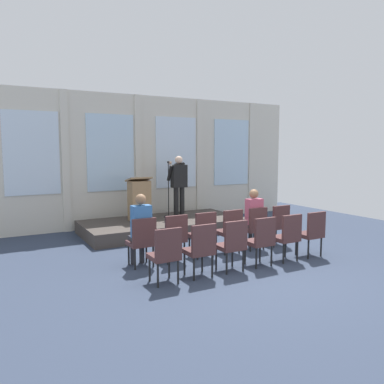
{
  "coord_description": "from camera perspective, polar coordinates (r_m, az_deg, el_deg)",
  "views": [
    {
      "loc": [
        -4.18,
        -5.31,
        2.18
      ],
      "look_at": [
        0.17,
        2.54,
        1.18
      ],
      "focal_mm": 35.6,
      "sensor_mm": 36.0,
      "label": 1
    }
  ],
  "objects": [
    {
      "name": "ground_plane",
      "position": [
        7.11,
        8.97,
        -11.62
      ],
      "size": [
        13.34,
        13.34,
        0.0
      ],
      "primitive_type": "plane",
      "color": "#2D384C"
    },
    {
      "name": "rear_partition",
      "position": [
        11.26,
        -6.95,
        4.83
      ],
      "size": [
        10.18,
        0.14,
        3.74
      ],
      "color": "beige",
      "rests_on": "ground"
    },
    {
      "name": "stage_platform",
      "position": [
        10.25,
        -4.3,
        -5.04
      ],
      "size": [
        4.23,
        2.03,
        0.33
      ],
      "primitive_type": "cube",
      "color": "#3F3833",
      "rests_on": "ground"
    },
    {
      "name": "speaker",
      "position": [
        10.48,
        -2.02,
        1.55
      ],
      "size": [
        0.51,
        0.69,
        1.69
      ],
      "color": "black",
      "rests_on": "stage_platform"
    },
    {
      "name": "mic_stand",
      "position": [
        10.54,
        -3.53,
        -1.95
      ],
      "size": [
        0.28,
        0.28,
        1.55
      ],
      "color": "black",
      "rests_on": "stage_platform"
    },
    {
      "name": "lectern",
      "position": [
        10.06,
        -7.9,
        -1.15
      ],
      "size": [
        0.6,
        0.48,
        1.16
      ],
      "color": "#93724C",
      "rests_on": "stage_platform"
    },
    {
      "name": "chair_r0_c0",
      "position": [
        7.17,
        -7.48,
        -7.0
      ],
      "size": [
        0.46,
        0.44,
        0.94
      ],
      "color": "black",
      "rests_on": "ground"
    },
    {
      "name": "audience_r0_c0",
      "position": [
        7.19,
        -7.74,
        -5.13
      ],
      "size": [
        0.36,
        0.39,
        1.37
      ],
      "color": "#2D2D33",
      "rests_on": "ground"
    },
    {
      "name": "chair_r0_c1",
      "position": [
        7.43,
        -2.73,
        -6.48
      ],
      "size": [
        0.46,
        0.44,
        0.94
      ],
      "color": "black",
      "rests_on": "ground"
    },
    {
      "name": "chair_r0_c2",
      "position": [
        7.73,
        1.67,
        -5.96
      ],
      "size": [
        0.46,
        0.44,
        0.94
      ],
      "color": "black",
      "rests_on": "ground"
    },
    {
      "name": "chair_r0_c3",
      "position": [
        8.08,
        5.7,
        -5.45
      ],
      "size": [
        0.46,
        0.44,
        0.94
      ],
      "color": "black",
      "rests_on": "ground"
    },
    {
      "name": "chair_r0_c4",
      "position": [
        8.47,
        9.37,
        -4.96
      ],
      "size": [
        0.46,
        0.44,
        0.94
      ],
      "color": "black",
      "rests_on": "ground"
    },
    {
      "name": "audience_r0_c4",
      "position": [
        8.49,
        9.06,
        -3.53
      ],
      "size": [
        0.36,
        0.39,
        1.33
      ],
      "color": "#2D2D33",
      "rests_on": "ground"
    },
    {
      "name": "chair_r0_c5",
      "position": [
        8.88,
        12.71,
        -4.5
      ],
      "size": [
        0.46,
        0.44,
        0.94
      ],
      "color": "black",
      "rests_on": "ground"
    },
    {
      "name": "chair_r1_c0",
      "position": [
        6.25,
        -3.98,
        -8.95
      ],
      "size": [
        0.46,
        0.44,
        0.94
      ],
      "color": "black",
      "rests_on": "ground"
    },
    {
      "name": "chair_r1_c1",
      "position": [
        6.55,
        1.29,
        -8.23
      ],
      "size": [
        0.46,
        0.44,
        0.94
      ],
      "color": "black",
      "rests_on": "ground"
    },
    {
      "name": "chair_r1_c2",
      "position": [
        6.89,
        6.05,
        -7.52
      ],
      "size": [
        0.46,
        0.44,
        0.94
      ],
      "color": "black",
      "rests_on": "ground"
    },
    {
      "name": "chair_r1_c3",
      "position": [
        7.28,
        10.32,
        -6.84
      ],
      "size": [
        0.46,
        0.44,
        0.94
      ],
      "color": "black",
      "rests_on": "ground"
    },
    {
      "name": "chair_r1_c4",
      "position": [
        7.71,
        14.13,
        -6.2
      ],
      "size": [
        0.46,
        0.44,
        0.94
      ],
      "color": "black",
      "rests_on": "ground"
    },
    {
      "name": "chair_r1_c5",
      "position": [
        8.16,
        17.52,
        -5.6
      ],
      "size": [
        0.46,
        0.44,
        0.94
      ],
      "color": "black",
      "rests_on": "ground"
    }
  ]
}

